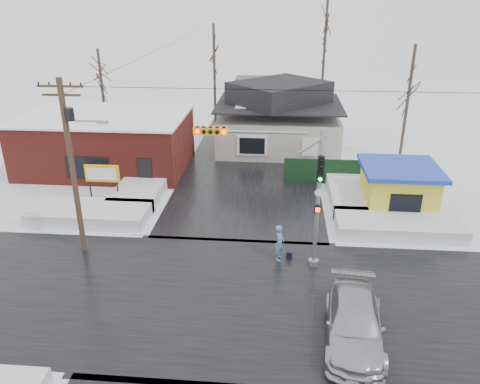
# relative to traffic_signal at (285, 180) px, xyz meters

# --- Properties ---
(ground) EXTENTS (120.00, 120.00, 0.00)m
(ground) POSITION_rel_traffic_signal_xyz_m (-2.43, -2.97, -4.54)
(ground) COLOR white
(ground) RESTS_ON ground
(road_ns) EXTENTS (10.00, 120.00, 0.02)m
(road_ns) POSITION_rel_traffic_signal_xyz_m (-2.43, -2.97, -4.53)
(road_ns) COLOR black
(road_ns) RESTS_ON ground
(road_ew) EXTENTS (120.00, 10.00, 0.02)m
(road_ew) POSITION_rel_traffic_signal_xyz_m (-2.43, -2.97, -4.53)
(road_ew) COLOR black
(road_ew) RESTS_ON ground
(snowbank_nw) EXTENTS (7.00, 3.00, 0.80)m
(snowbank_nw) POSITION_rel_traffic_signal_xyz_m (-11.43, 4.03, -4.14)
(snowbank_nw) COLOR white
(snowbank_nw) RESTS_ON ground
(snowbank_ne) EXTENTS (7.00, 3.00, 0.80)m
(snowbank_ne) POSITION_rel_traffic_signal_xyz_m (6.57, 4.03, -4.14)
(snowbank_ne) COLOR white
(snowbank_ne) RESTS_ON ground
(snowbank_nside_w) EXTENTS (3.00, 8.00, 0.80)m
(snowbank_nside_w) POSITION_rel_traffic_signal_xyz_m (-9.43, 9.03, -4.14)
(snowbank_nside_w) COLOR white
(snowbank_nside_w) RESTS_ON ground
(snowbank_nside_e) EXTENTS (3.00, 8.00, 0.80)m
(snowbank_nside_e) POSITION_rel_traffic_signal_xyz_m (4.57, 9.03, -4.14)
(snowbank_nside_e) COLOR white
(snowbank_nside_e) RESTS_ON ground
(traffic_signal) EXTENTS (6.05, 0.68, 7.00)m
(traffic_signal) POSITION_rel_traffic_signal_xyz_m (0.00, 0.00, 0.00)
(traffic_signal) COLOR gray
(traffic_signal) RESTS_ON ground
(utility_pole) EXTENTS (3.15, 0.44, 9.00)m
(utility_pole) POSITION_rel_traffic_signal_xyz_m (-10.36, 0.53, 0.57)
(utility_pole) COLOR #382619
(utility_pole) RESTS_ON ground
(brick_building) EXTENTS (12.20, 8.20, 4.12)m
(brick_building) POSITION_rel_traffic_signal_xyz_m (-13.43, 13.03, -2.46)
(brick_building) COLOR maroon
(brick_building) RESTS_ON ground
(marquee_sign) EXTENTS (2.20, 0.21, 2.55)m
(marquee_sign) POSITION_rel_traffic_signal_xyz_m (-11.43, 6.53, -2.62)
(marquee_sign) COLOR black
(marquee_sign) RESTS_ON ground
(house) EXTENTS (10.40, 8.40, 5.76)m
(house) POSITION_rel_traffic_signal_xyz_m (-0.43, 19.03, -1.92)
(house) COLOR #B9B2A7
(house) RESTS_ON ground
(kiosk) EXTENTS (4.60, 4.60, 2.88)m
(kiosk) POSITION_rel_traffic_signal_xyz_m (7.07, 7.03, -3.08)
(kiosk) COLOR yellow
(kiosk) RESTS_ON ground
(fence) EXTENTS (8.00, 0.12, 1.80)m
(fence) POSITION_rel_traffic_signal_xyz_m (4.07, 11.03, -3.64)
(fence) COLOR black
(fence) RESTS_ON ground
(tree_far_left) EXTENTS (3.00, 3.00, 10.00)m
(tree_far_left) POSITION_rel_traffic_signal_xyz_m (-6.43, 23.03, 3.41)
(tree_far_left) COLOR #332821
(tree_far_left) RESTS_ON ground
(tree_far_mid) EXTENTS (3.00, 3.00, 12.00)m
(tree_far_mid) POSITION_rel_traffic_signal_xyz_m (3.57, 25.03, 5.00)
(tree_far_mid) COLOR #332821
(tree_far_mid) RESTS_ON ground
(tree_far_right) EXTENTS (3.00, 3.00, 9.00)m
(tree_far_right) POSITION_rel_traffic_signal_xyz_m (9.57, 17.03, 2.62)
(tree_far_right) COLOR #332821
(tree_far_right) RESTS_ON ground
(tree_far_west) EXTENTS (3.00, 3.00, 8.00)m
(tree_far_west) POSITION_rel_traffic_signal_xyz_m (-16.43, 21.03, 1.82)
(tree_far_west) COLOR #332821
(tree_far_west) RESTS_ON ground
(pedestrian) EXTENTS (0.55, 0.75, 1.91)m
(pedestrian) POSITION_rel_traffic_signal_xyz_m (-0.15, 0.43, -3.58)
(pedestrian) COLOR #4683C6
(pedestrian) RESTS_ON ground
(car) EXTENTS (2.69, 5.58, 1.57)m
(car) POSITION_rel_traffic_signal_xyz_m (2.79, -5.31, -3.76)
(car) COLOR #ADAFB4
(car) RESTS_ON ground
(shopping_bag) EXTENTS (0.30, 0.21, 0.35)m
(shopping_bag) POSITION_rel_traffic_signal_xyz_m (0.37, 0.52, -4.36)
(shopping_bag) COLOR black
(shopping_bag) RESTS_ON ground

